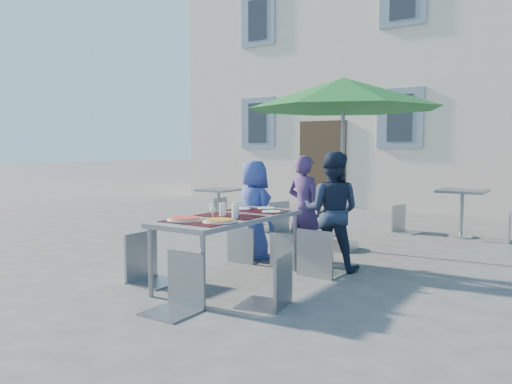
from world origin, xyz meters
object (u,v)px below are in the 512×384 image
Objects in this scene: child_1 at (304,208)px; chair_3 at (147,227)px; chair_4 at (273,248)px; chair_5 at (178,248)px; dining_table at (229,221)px; chair_0 at (244,223)px; bg_chair_r_0 at (275,198)px; pizza_near_right at (219,221)px; child_0 at (254,210)px; bg_chair_l_1 at (404,202)px; child_2 at (332,211)px; patio_umbrella at (343,95)px; chair_1 at (287,229)px; chair_2 at (320,223)px; pizza_near_left at (185,219)px; cafe_table_1 at (462,204)px; bg_chair_r_1 at (504,210)px; bg_chair_l_0 at (224,195)px; cafe_table_0 at (219,201)px.

child_1 is 2.17m from chair_3.
chair_5 is at bearing -139.66° from chair_4.
chair_0 is at bearing 116.20° from dining_table.
dining_table is 1.79× the size of bg_chair_r_0.
pizza_near_right is 0.25× the size of child_0.
child_1 is (0.59, 0.32, 0.03)m from child_0.
bg_chair_r_0 is 1.13× the size of bg_chair_l_1.
child_2 reaches higher than chair_3.
child_0 is at bearing -13.42° from child_2.
patio_umbrella is (0.27, 2.40, 1.57)m from dining_table.
chair_2 is at bearing -14.59° from chair_1.
chair_1 is at bearing 77.32° from pizza_near_left.
chair_3 is at bearing 73.09° from child_1.
chair_3 is 3.79m from bg_chair_r_0.
chair_5 reaches higher than chair_4.
patio_umbrella reaches higher than bg_chair_l_1.
bg_chair_r_0 is at bearing -149.32° from bg_chair_l_1.
chair_5 is (-0.50, -2.21, -0.14)m from child_2.
chair_2 is at bearing -87.77° from bg_chair_l_1.
child_1 is 0.50× the size of patio_umbrella.
bg_chair_r_0 reaches higher than pizza_near_left.
chair_5 is (0.64, -1.95, 0.07)m from chair_0.
bg_chair_r_1 reaches higher than cafe_table_1.
pizza_near_right is 1.01m from chair_3.
child_1 is 1.41× the size of chair_5.
bg_chair_l_1 is at bearing -89.94° from child_1.
pizza_near_right is 1.56m from chair_0.
child_2 is 1.38× the size of chair_3.
chair_5 is at bearing -71.91° from chair_0.
pizza_near_right is 0.43× the size of cafe_table_1.
cafe_table_1 reaches higher than dining_table.
chair_5 is at bearing -80.12° from dining_table.
chair_2 is 3.22m from bg_chair_r_0.
chair_1 is 3.96m from bg_chair_l_0.
child_2 reaches higher than bg_chair_l_0.
chair_3 is at bearing -138.69° from chair_2.
chair_3 is at bearing -63.44° from bg_chair_l_0.
cafe_table_1 is at bearing 69.12° from chair_1.
bg_chair_r_0 reaches higher than bg_chair_l_0.
dining_table reaches higher than cafe_table_0.
chair_3 is 1.06× the size of chair_5.
bg_chair_l_0 is (-2.94, 2.09, -0.15)m from child_1.
chair_2 reaches higher than bg_chair_l_0.
child_2 is 1.82× the size of cafe_table_1.
patio_umbrella reaches higher than pizza_near_left.
patio_umbrella is at bearing 69.95° from chair_3.
child_0 is 1.39× the size of chair_4.
child_0 reaches higher than bg_chair_l_0.
pizza_near_left is 0.45× the size of chair_1.
child_1 is 1.75× the size of cafe_table_1.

